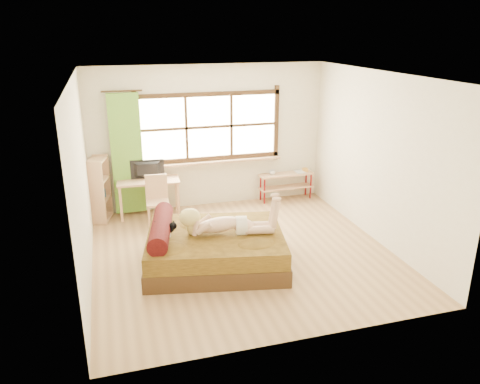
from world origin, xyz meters
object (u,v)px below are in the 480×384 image
object	(u,v)px
kitten	(164,228)
pipe_shelf	(286,180)
woman	(226,214)
bookshelf	(100,189)
bed	(212,247)
desk	(149,185)
chair	(157,197)

from	to	relation	value
kitten	pipe_shelf	bearing A→B (deg)	50.09
woman	kitten	world-z (taller)	woman
kitten	bookshelf	size ratio (longest dim) A/B	0.26
bookshelf	kitten	bearing A→B (deg)	-52.69
bed	desk	size ratio (longest dim) A/B	1.97
woman	bookshelf	distance (m)	2.87
woman	pipe_shelf	xyz separation A→B (m)	(1.87, 2.36, -0.39)
chair	bookshelf	size ratio (longest dim) A/B	0.75
desk	pipe_shelf	world-z (taller)	desk
kitten	desk	xyz separation A→B (m)	(-0.01, 2.09, -0.01)
woman	kitten	xyz separation A→B (m)	(-0.87, 0.15, -0.18)
bed	bookshelf	world-z (taller)	bookshelf
bed	bookshelf	distance (m)	2.72
bookshelf	woman	bearing A→B (deg)	-37.60
bookshelf	chair	bearing A→B (deg)	-7.65
bed	pipe_shelf	world-z (taller)	bed
bed	desk	world-z (taller)	bed
woman	bookshelf	bearing A→B (deg)	138.88
kitten	chair	size ratio (longest dim) A/B	0.34
chair	bookshelf	world-z (taller)	bookshelf
bed	desk	bearing A→B (deg)	118.70
woman	pipe_shelf	size ratio (longest dim) A/B	1.25
desk	chair	size ratio (longest dim) A/B	1.32
kitten	pipe_shelf	size ratio (longest dim) A/B	0.27
bed	kitten	distance (m)	0.76
bed	chair	size ratio (longest dim) A/B	2.59
woman	desk	bearing A→B (deg)	122.78
desk	bookshelf	size ratio (longest dim) A/B	0.99
desk	pipe_shelf	distance (m)	2.76
woman	pipe_shelf	distance (m)	3.03
bed	desk	distance (m)	2.31
bed	pipe_shelf	distance (m)	3.09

